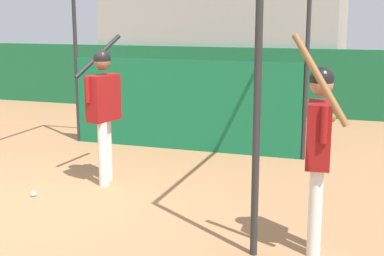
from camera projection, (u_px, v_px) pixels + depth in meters
The scene contains 7 objects.
ground_plane at pixel (40, 204), 6.54m from camera, with size 60.00×60.00×0.00m, color #A8754C.
outfield_wall at pixel (208, 79), 12.87m from camera, with size 24.00×0.12×1.56m.
bleacher_section at pixel (230, 33), 14.58m from camera, with size 5.95×4.00×3.64m.
batting_cage at pixel (171, 79), 8.45m from camera, with size 4.16×3.80×3.10m.
player_batter at pixel (103, 103), 7.18m from camera, with size 0.61×1.01×2.01m.
player_waiting at pixel (319, 142), 4.99m from camera, with size 0.55×0.76×2.11m.
baseball at pixel (33, 194), 6.81m from camera, with size 0.07×0.07×0.07m.
Camera 1 is at (3.75, -5.29, 2.24)m, focal length 50.00 mm.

